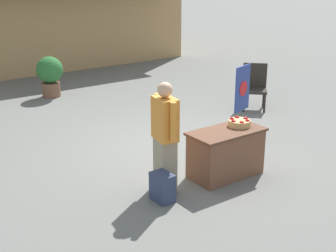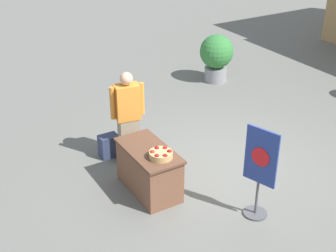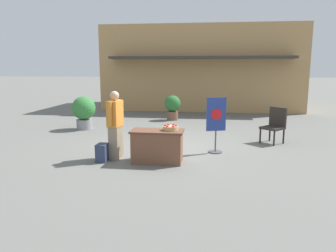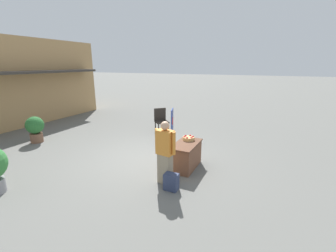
# 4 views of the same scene
# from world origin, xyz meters

# --- Properties ---
(ground_plane) EXTENTS (120.00, 120.00, 0.00)m
(ground_plane) POSITION_xyz_m (0.00, 0.00, 0.00)
(ground_plane) COLOR slate
(display_table) EXTENTS (1.22, 0.63, 0.77)m
(display_table) POSITION_xyz_m (-0.12, -1.39, 0.39)
(display_table) COLOR brown
(display_table) RESTS_ON ground_plane
(apple_basket) EXTENTS (0.36, 0.36, 0.13)m
(apple_basket) POSITION_xyz_m (0.19, -1.35, 0.82)
(apple_basket) COLOR tan
(apple_basket) RESTS_ON display_table
(person_visitor) EXTENTS (0.33, 0.60, 1.65)m
(person_visitor) POSITION_xyz_m (-1.18, -1.22, 0.84)
(person_visitor) COLOR gray
(person_visitor) RESTS_ON ground_plane
(backpack) EXTENTS (0.24, 0.34, 0.42)m
(backpack) POSITION_xyz_m (-1.43, -1.51, 0.21)
(backpack) COLOR #2D3856
(backpack) RESTS_ON ground_plane
(poster_board) EXTENTS (0.50, 0.36, 1.45)m
(poster_board) POSITION_xyz_m (1.24, -0.33, 0.77)
(poster_board) COLOR #4C4C51
(poster_board) RESTS_ON ground_plane
(potted_plant_far_left) EXTENTS (0.83, 0.83, 1.18)m
(potted_plant_far_left) POSITION_xyz_m (-3.40, 2.31, 0.67)
(potted_plant_far_left) COLOR gray
(potted_plant_far_left) RESTS_ON ground_plane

